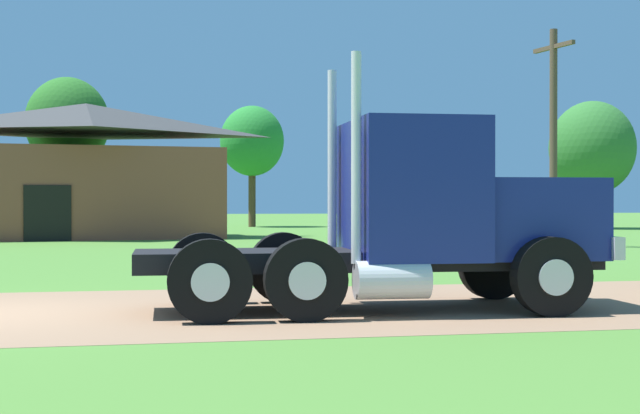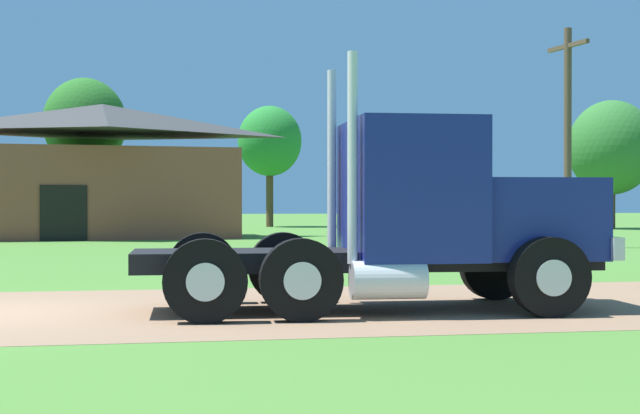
# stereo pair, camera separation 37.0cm
# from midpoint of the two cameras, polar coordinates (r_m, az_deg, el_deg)

# --- Properties ---
(truck_foreground_white) EXTENTS (6.84, 2.88, 3.60)m
(truck_foreground_white) POSITION_cam_midpoint_polar(r_m,az_deg,el_deg) (13.79, 7.00, -0.72)
(truck_foreground_white) COLOR black
(truck_foreground_white) RESTS_ON ground_plane
(shed_building) EXTENTS (12.09, 7.32, 5.73)m
(shed_building) POSITION_cam_midpoint_polar(r_m,az_deg,el_deg) (41.13, -12.83, 2.01)
(shed_building) COLOR brown
(shed_building) RESTS_ON ground_plane
(utility_pole_near) EXTENTS (0.52, 2.19, 7.41)m
(utility_pole_near) POSITION_cam_midpoint_polar(r_m,az_deg,el_deg) (32.84, 15.13, 4.50)
(utility_pole_near) COLOR brown
(utility_pole_near) RESTS_ON ground_plane
(tree_mid) EXTENTS (3.90, 3.90, 7.42)m
(tree_mid) POSITION_cam_midpoint_polar(r_m,az_deg,el_deg) (45.96, -13.87, 4.92)
(tree_mid) COLOR #513823
(tree_mid) RESTS_ON ground_plane
(tree_right) EXTENTS (3.89, 3.89, 7.37)m
(tree_right) POSITION_cam_midpoint_polar(r_m,az_deg,el_deg) (57.32, -2.89, 3.99)
(tree_right) COLOR #513823
(tree_right) RESTS_ON ground_plane
(tree_far_right) EXTENTS (4.87, 4.87, 7.29)m
(tree_far_right) POSITION_cam_midpoint_polar(r_m,az_deg,el_deg) (55.78, 17.47, 3.46)
(tree_far_right) COLOR #513823
(tree_far_right) RESTS_ON ground_plane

